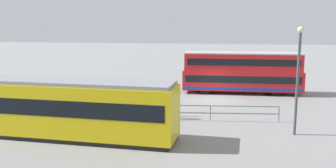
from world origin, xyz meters
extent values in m
plane|color=gray|center=(0.00, 0.00, 0.00)|extent=(160.00, 160.00, 0.00)
cube|color=red|center=(-2.45, -3.22, 1.24)|extent=(10.83, 2.75, 1.78)
cube|color=red|center=(-2.45, -3.22, 2.91)|extent=(10.50, 2.64, 1.56)
cube|color=black|center=(-2.45, -3.22, 1.45)|extent=(10.29, 2.78, 0.64)
cube|color=black|center=(-2.45, -3.22, 2.99)|extent=(9.96, 2.67, 0.60)
cube|color=#193FA5|center=(-2.45, -3.22, 0.60)|extent=(10.61, 2.79, 0.24)
cube|color=#B2B2B7|center=(-2.45, -3.22, 3.74)|extent=(10.50, 2.64, 0.10)
cylinder|color=black|center=(0.89, -3.17, 0.50)|extent=(1.04, 2.56, 1.00)
cylinder|color=black|center=(-5.42, -3.26, 0.50)|extent=(1.04, 2.56, 1.00)
cube|color=yellow|center=(9.25, 11.51, 1.70)|extent=(15.16, 3.63, 2.89)
cube|color=black|center=(9.25, 11.51, 1.99)|extent=(14.56, 3.62, 0.90)
cube|color=gray|center=(9.25, 11.51, 3.24)|extent=(14.85, 3.40, 0.20)
cube|color=black|center=(9.25, 11.51, 0.12)|extent=(14.85, 3.48, 0.25)
cylinder|color=black|center=(2.59, 6.86, 0.41)|extent=(0.14, 0.14, 0.83)
cylinder|color=black|center=(2.43, 6.72, 0.41)|extent=(0.14, 0.14, 0.83)
cylinder|color=#335938|center=(2.51, 6.79, 1.15)|extent=(0.45, 0.45, 0.64)
sphere|color=tan|center=(2.51, 6.79, 1.58)|extent=(0.22, 0.22, 0.22)
cube|color=gray|center=(0.06, 6.98, 1.05)|extent=(8.98, 0.84, 0.06)
cube|color=gray|center=(0.06, 6.98, 0.55)|extent=(8.98, 0.84, 0.06)
cylinder|color=gray|center=(-4.43, 6.60, 0.53)|extent=(0.07, 0.07, 1.05)
cylinder|color=gray|center=(0.06, 6.98, 0.53)|extent=(0.07, 0.07, 1.05)
cylinder|color=gray|center=(4.55, 7.37, 0.53)|extent=(0.07, 0.07, 1.05)
cylinder|color=slate|center=(3.58, 6.21, 1.21)|extent=(0.10, 0.10, 2.42)
cube|color=#1999D8|center=(3.57, 6.25, 2.00)|extent=(1.12, 0.20, 0.65)
cylinder|color=#4C4C51|center=(-4.94, 9.21, 2.99)|extent=(0.16, 0.16, 5.97)
sphere|color=#F2EFCC|center=(-4.94, 9.21, 6.12)|extent=(0.36, 0.36, 0.36)
camera|label=1|loc=(-0.60, 30.56, 6.55)|focal=38.66mm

